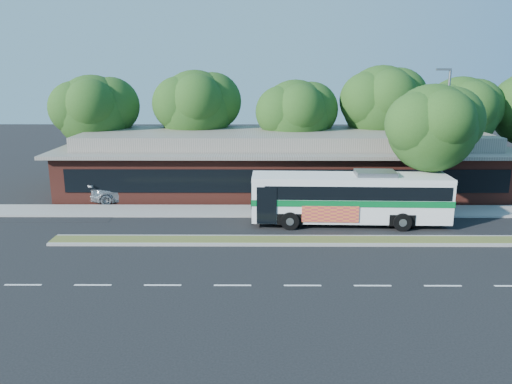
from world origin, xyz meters
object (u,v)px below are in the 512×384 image
transit_bus (351,195)px  sidewalk_tree (438,126)px  sedan (129,191)px  lamp_post (444,138)px

transit_bus → sidewalk_tree: sidewalk_tree is taller
sedan → sidewalk_tree: bearing=-112.4°
lamp_post → sedan: 21.19m
sidewalk_tree → lamp_post: bearing=41.6°
transit_bus → sedan: 15.50m
transit_bus → sidewalk_tree: size_ratio=1.42×
sedan → sidewalk_tree: sidewalk_tree is taller
lamp_post → sedan: bearing=171.5°
lamp_post → sidewalk_tree: lamp_post is taller
transit_bus → sidewalk_tree: 6.82m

